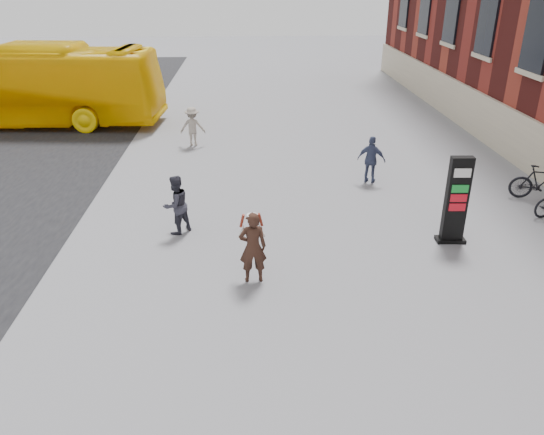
{
  "coord_description": "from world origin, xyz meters",
  "views": [
    {
      "loc": [
        -0.28,
        -10.07,
        6.34
      ],
      "look_at": [
        0.28,
        1.21,
        1.09
      ],
      "focal_mm": 35.0,
      "sensor_mm": 36.0,
      "label": 1
    }
  ],
  "objects_px": {
    "bus": "(17,85)",
    "bike_7": "(541,183)",
    "woman": "(253,246)",
    "pedestrian_a": "(176,205)",
    "pedestrian_b": "(193,127)",
    "info_pylon": "(456,201)",
    "pedestrian_c": "(371,160)"
  },
  "relations": [
    {
      "from": "pedestrian_b",
      "to": "bike_7",
      "type": "height_order",
      "value": "pedestrian_b"
    },
    {
      "from": "woman",
      "to": "bike_7",
      "type": "distance_m",
      "value": 9.77
    },
    {
      "from": "woman",
      "to": "pedestrian_a",
      "type": "distance_m",
      "value": 3.2
    },
    {
      "from": "pedestrian_b",
      "to": "pedestrian_c",
      "type": "distance_m",
      "value": 7.58
    },
    {
      "from": "info_pylon",
      "to": "pedestrian_c",
      "type": "bearing_deg",
      "value": 107.72
    },
    {
      "from": "info_pylon",
      "to": "woman",
      "type": "bearing_deg",
      "value": -159.57
    },
    {
      "from": "info_pylon",
      "to": "pedestrian_c",
      "type": "height_order",
      "value": "info_pylon"
    },
    {
      "from": "pedestrian_a",
      "to": "bus",
      "type": "bearing_deg",
      "value": -98.94
    },
    {
      "from": "info_pylon",
      "to": "bus",
      "type": "xyz_separation_m",
      "value": [
        -15.35,
        12.36,
        0.62
      ]
    },
    {
      "from": "bus",
      "to": "pedestrian_b",
      "type": "relative_size",
      "value": 8.21
    },
    {
      "from": "pedestrian_b",
      "to": "bike_7",
      "type": "xyz_separation_m",
      "value": [
        11.0,
        -6.09,
        -0.23
      ]
    },
    {
      "from": "pedestrian_b",
      "to": "pedestrian_c",
      "type": "xyz_separation_m",
      "value": [
        6.17,
        -4.39,
        0.0
      ]
    },
    {
      "from": "info_pylon",
      "to": "bike_7",
      "type": "xyz_separation_m",
      "value": [
        3.67,
        2.6,
        -0.6
      ]
    },
    {
      "from": "woman",
      "to": "pedestrian_a",
      "type": "bearing_deg",
      "value": -56.76
    },
    {
      "from": "pedestrian_a",
      "to": "pedestrian_c",
      "type": "xyz_separation_m",
      "value": [
        5.93,
        3.43,
        -0.02
      ]
    },
    {
      "from": "info_pylon",
      "to": "pedestrian_b",
      "type": "xyz_separation_m",
      "value": [
        -7.34,
        8.7,
        -0.37
      ]
    },
    {
      "from": "pedestrian_a",
      "to": "pedestrian_b",
      "type": "distance_m",
      "value": 7.83
    },
    {
      "from": "info_pylon",
      "to": "pedestrian_a",
      "type": "xyz_separation_m",
      "value": [
        -7.1,
        0.87,
        -0.34
      ]
    },
    {
      "from": "info_pylon",
      "to": "pedestrian_b",
      "type": "bearing_deg",
      "value": 132.74
    },
    {
      "from": "info_pylon",
      "to": "pedestrian_a",
      "type": "height_order",
      "value": "info_pylon"
    },
    {
      "from": "pedestrian_a",
      "to": "pedestrian_b",
      "type": "bearing_deg",
      "value": -132.89
    },
    {
      "from": "pedestrian_b",
      "to": "bike_7",
      "type": "bearing_deg",
      "value": 153.96
    },
    {
      "from": "woman",
      "to": "pedestrian_c",
      "type": "bearing_deg",
      "value": -128.38
    },
    {
      "from": "info_pylon",
      "to": "pedestrian_b",
      "type": "height_order",
      "value": "info_pylon"
    },
    {
      "from": "bus",
      "to": "bike_7",
      "type": "bearing_deg",
      "value": -112.74
    },
    {
      "from": "pedestrian_c",
      "to": "woman",
      "type": "bearing_deg",
      "value": 80.11
    },
    {
      "from": "pedestrian_b",
      "to": "bus",
      "type": "bearing_deg",
      "value": -21.6
    },
    {
      "from": "woman",
      "to": "bike_7",
      "type": "bearing_deg",
      "value": -158.93
    },
    {
      "from": "info_pylon",
      "to": "woman",
      "type": "height_order",
      "value": "info_pylon"
    },
    {
      "from": "woman",
      "to": "pedestrian_a",
      "type": "relative_size",
      "value": 1.05
    },
    {
      "from": "pedestrian_c",
      "to": "bike_7",
      "type": "distance_m",
      "value": 5.13
    },
    {
      "from": "bike_7",
      "to": "info_pylon",
      "type": "bearing_deg",
      "value": 141.58
    }
  ]
}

